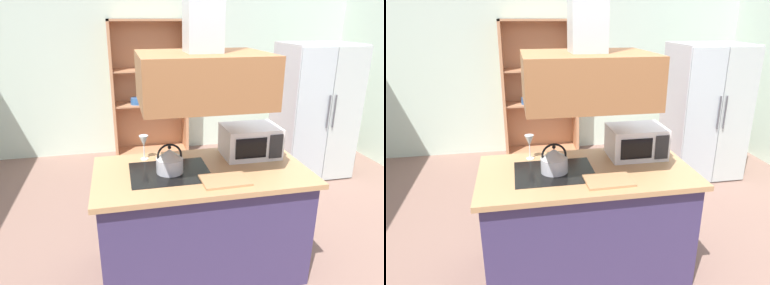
% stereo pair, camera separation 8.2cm
% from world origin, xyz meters
% --- Properties ---
extents(ground_plane, '(7.80, 7.80, 0.00)m').
position_xyz_m(ground_plane, '(0.00, 0.00, 0.00)').
color(ground_plane, '#826155').
extents(wall_back, '(6.00, 0.12, 2.70)m').
position_xyz_m(wall_back, '(0.00, 3.00, 1.35)').
color(wall_back, silver).
rests_on(wall_back, ground).
extents(kitchen_island, '(1.64, 0.88, 0.90)m').
position_xyz_m(kitchen_island, '(-0.12, 0.01, 0.45)').
color(kitchen_island, '#3B305A').
rests_on(kitchen_island, ground).
extents(range_hood, '(0.90, 0.70, 1.28)m').
position_xyz_m(range_hood, '(-0.12, 0.01, 1.72)').
color(range_hood, '#955E36').
extents(refrigerator, '(0.90, 0.78, 1.71)m').
position_xyz_m(refrigerator, '(1.78, 1.64, 0.86)').
color(refrigerator, '#BBB9BE').
rests_on(refrigerator, ground).
extents(dish_cabinet, '(1.10, 0.40, 1.99)m').
position_xyz_m(dish_cabinet, '(-0.26, 2.79, 0.88)').
color(dish_cabinet, tan).
rests_on(dish_cabinet, ground).
extents(kettle, '(0.21, 0.21, 0.23)m').
position_xyz_m(kettle, '(-0.37, 0.01, 1.00)').
color(kettle, '#B2B3BB').
rests_on(kettle, kitchen_island).
extents(cutting_board, '(0.35, 0.25, 0.02)m').
position_xyz_m(cutting_board, '(-0.01, -0.22, 0.91)').
color(cutting_board, '#AE8054').
rests_on(cutting_board, kitchen_island).
extents(microwave, '(0.46, 0.35, 0.26)m').
position_xyz_m(microwave, '(0.35, 0.22, 1.03)').
color(microwave, silver).
rests_on(microwave, kitchen_island).
extents(wine_glass_on_counter, '(0.08, 0.08, 0.21)m').
position_xyz_m(wine_glass_on_counter, '(-0.54, 0.32, 1.05)').
color(wine_glass_on_counter, silver).
rests_on(wine_glass_on_counter, kitchen_island).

